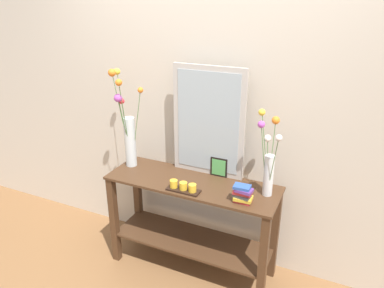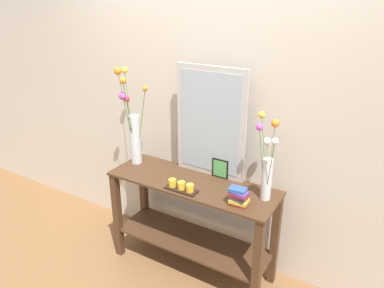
{
  "view_description": "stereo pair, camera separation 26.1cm",
  "coord_description": "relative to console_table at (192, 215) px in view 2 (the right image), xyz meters",
  "views": [
    {
      "loc": [
        1.01,
        -2.19,
        2.09
      ],
      "look_at": [
        0.0,
        0.0,
        1.1
      ],
      "focal_mm": 34.11,
      "sensor_mm": 36.0,
      "label": 1
    },
    {
      "loc": [
        1.24,
        -2.07,
        2.09
      ],
      "look_at": [
        0.0,
        0.0,
        1.1
      ],
      "focal_mm": 34.11,
      "sensor_mm": 36.0,
      "label": 2
    }
  ],
  "objects": [
    {
      "name": "candle_tray",
      "position": [
        -0.0,
        -0.15,
        0.32
      ],
      "size": [
        0.24,
        0.09,
        0.07
      ],
      "color": "black",
      "rests_on": "console_table"
    },
    {
      "name": "book_stack",
      "position": [
        0.43,
        -0.12,
        0.36
      ],
      "size": [
        0.14,
        0.11,
        0.13
      ],
      "color": "#C63338",
      "rests_on": "console_table"
    },
    {
      "name": "console_table",
      "position": [
        0.0,
        0.0,
        0.0
      ],
      "size": [
        1.31,
        0.43,
        0.79
      ],
      "color": "#472D1C",
      "rests_on": "ground"
    },
    {
      "name": "picture_frame_small",
      "position": [
        0.15,
        0.17,
        0.37
      ],
      "size": [
        0.13,
        0.01,
        0.15
      ],
      "color": "black",
      "rests_on": "console_table"
    },
    {
      "name": "vase_right",
      "position": [
        0.54,
        0.06,
        0.54
      ],
      "size": [
        0.21,
        0.23,
        0.59
      ],
      "color": "silver",
      "rests_on": "console_table"
    },
    {
      "name": "wall_back",
      "position": [
        0.0,
        0.34,
        0.85
      ],
      "size": [
        6.4,
        0.08,
        2.7
      ],
      "primitive_type": "cube",
      "color": "beige",
      "rests_on": "ground"
    },
    {
      "name": "ground_plane",
      "position": [
        0.0,
        0.0,
        -0.51
      ],
      "size": [
        7.0,
        6.0,
        0.02
      ],
      "primitive_type": "cube",
      "color": "brown"
    },
    {
      "name": "mirror_leaning",
      "position": [
        0.05,
        0.19,
        0.71
      ],
      "size": [
        0.56,
        0.03,
        0.84
      ],
      "color": "#B7B2AD",
      "rests_on": "console_table"
    },
    {
      "name": "tall_vase_left",
      "position": [
        -0.58,
        0.04,
        0.6
      ],
      "size": [
        0.29,
        0.26,
        0.8
      ],
      "color": "silver",
      "rests_on": "console_table"
    }
  ]
}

